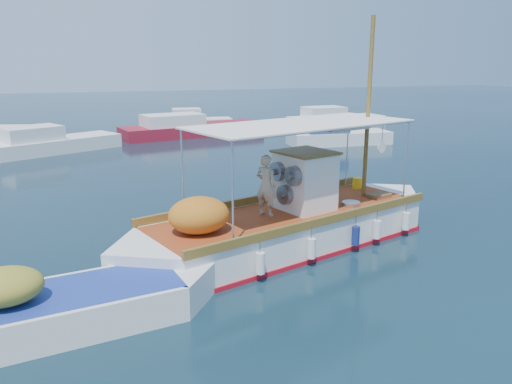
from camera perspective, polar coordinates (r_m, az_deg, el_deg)
name	(u,v)px	position (r m, az deg, el deg)	size (l,w,h in m)	color
ground	(300,243)	(14.74, 5.03, -5.80)	(160.00, 160.00, 0.00)	black
fishing_caique	(288,226)	(14.32, 3.68, -3.91)	(10.46, 5.23, 6.68)	white
dinghy	(53,313)	(10.86, -22.15, -12.71)	(6.67, 2.60, 1.65)	white
bg_boat_nw	(48,144)	(31.46, -22.63, 5.06)	(7.93, 5.71, 1.80)	silver
bg_boat_n	(189,129)	(36.07, -7.67, 7.15)	(10.56, 4.82, 1.80)	maroon
bg_boat_ne	(336,137)	(32.48, 9.15, 6.27)	(6.62, 2.66, 1.80)	silver
bg_boat_e	(334,120)	(41.83, 8.85, 8.13)	(8.08, 3.05, 1.80)	silver
bg_boat_far_n	(195,123)	(39.86, -7.00, 7.88)	(5.57, 2.57, 1.80)	silver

